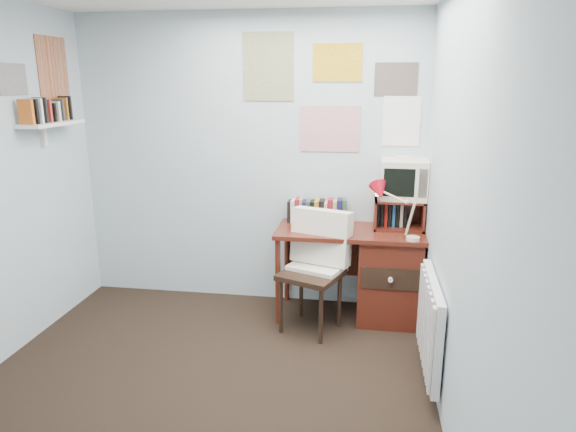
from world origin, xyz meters
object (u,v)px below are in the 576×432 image
object	(u,v)px
desk_chair	(311,275)
wall_shelf	(51,124)
crt_tv	(404,177)
desk	(382,272)
radiator	(430,324)
desk_lamp	(414,216)
tv_riser	(399,213)

from	to	relation	value
desk_chair	wall_shelf	xyz separation A→B (m)	(-2.01, -0.07, 1.15)
desk_chair	crt_tv	size ratio (longest dim) A/B	2.55
desk_chair	crt_tv	world-z (taller)	crt_tv
desk	wall_shelf	bearing A→B (deg)	-171.60
radiator	desk_lamp	bearing A→B (deg)	96.08
desk	wall_shelf	xyz separation A→B (m)	(-2.57, -0.38, 1.21)
desk_lamp	crt_tv	world-z (taller)	crt_tv
wall_shelf	tv_riser	bearing A→B (deg)	10.32
desk_lamp	desk_chair	bearing A→B (deg)	-165.03
radiator	desk_chair	bearing A→B (deg)	143.54
tv_riser	wall_shelf	bearing A→B (deg)	-169.68
radiator	desk	bearing A→B (deg)	107.24
crt_tv	radiator	distance (m)	1.31
crt_tv	wall_shelf	distance (m)	2.80
desk	desk_chair	xyz separation A→B (m)	(-0.56, -0.30, 0.06)
desk	desk_chair	bearing A→B (deg)	-151.34
tv_riser	wall_shelf	xyz separation A→B (m)	(-2.69, -0.49, 0.74)
radiator	wall_shelf	bearing A→B (deg)	169.11
desk_chair	tv_riser	xyz separation A→B (m)	(0.68, 0.42, 0.42)
desk	wall_shelf	world-z (taller)	wall_shelf
desk_chair	crt_tv	bearing A→B (deg)	53.39
desk_lamp	tv_riser	distance (m)	0.35
desk_lamp	wall_shelf	world-z (taller)	wall_shelf
desk_chair	radiator	size ratio (longest dim) A/B	1.16
desk_chair	radiator	bearing A→B (deg)	-14.80
desk	crt_tv	distance (m)	0.80
wall_shelf	crt_tv	bearing A→B (deg)	10.63
tv_riser	wall_shelf	distance (m)	2.83
desk_lamp	radiator	size ratio (longest dim) A/B	0.47
crt_tv	wall_shelf	xyz separation A→B (m)	(-2.72, -0.51, 0.44)
desk	radiator	world-z (taller)	desk
tv_riser	desk_chair	bearing A→B (deg)	-148.45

